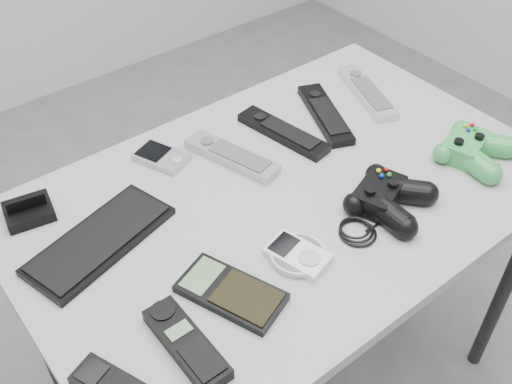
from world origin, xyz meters
TOP-DOWN VIEW (x-y plane):
  - desk at (0.07, 0.04)m, footprint 1.04×0.67m
  - pda_keyboard at (-0.28, 0.14)m, footprint 0.29×0.18m
  - dock_bracket at (-0.35, 0.28)m, footprint 0.10×0.09m
  - pda at (-0.07, 0.27)m, footprint 0.10×0.12m
  - remote_silver_a at (0.04, 0.18)m, footprint 0.11×0.21m
  - remote_black_a at (0.18, 0.18)m, footprint 0.09×0.22m
  - remote_black_b at (0.30, 0.17)m, footprint 0.14×0.23m
  - remote_silver_b at (0.43, 0.18)m, footprint 0.13×0.23m
  - mobile_phone at (-0.39, -0.12)m, footprint 0.09×0.12m
  - cordless_handset at (-0.27, -0.13)m, footprint 0.05×0.17m
  - calculator at (-0.16, -0.09)m, footprint 0.14×0.19m
  - mp3_player at (-0.03, -0.10)m, footprint 0.12×0.13m
  - controller_black at (0.19, -0.10)m, footprint 0.29×0.24m
  - controller_green at (0.43, -0.11)m, footprint 0.18×0.19m

SIDE VIEW (x-z plane):
  - desk at x=0.07m, z-range 0.29..0.98m
  - pda_keyboard at x=-0.28m, z-range 0.69..0.71m
  - pda at x=-0.07m, z-range 0.69..0.71m
  - calculator at x=-0.16m, z-range 0.69..0.71m
  - mp3_player at x=-0.03m, z-range 0.69..0.71m
  - mobile_phone at x=-0.39m, z-range 0.69..0.71m
  - remote_black_b at x=0.30m, z-range 0.69..0.72m
  - remote_black_a at x=0.18m, z-range 0.69..0.72m
  - remote_silver_b at x=0.43m, z-range 0.69..0.72m
  - remote_silver_a at x=0.04m, z-range 0.69..0.72m
  - cordless_handset at x=-0.27m, z-range 0.69..0.72m
  - dock_bracket at x=-0.35m, z-range 0.69..0.74m
  - controller_green at x=0.43m, z-range 0.69..0.74m
  - controller_black at x=0.19m, z-range 0.69..0.75m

